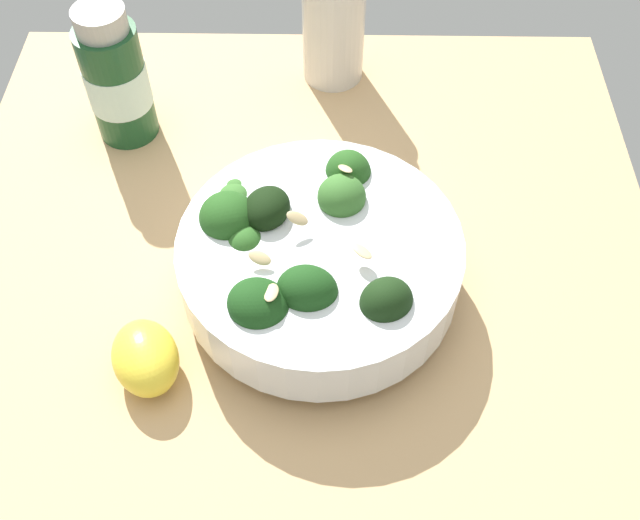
{
  "coord_description": "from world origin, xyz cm",
  "views": [
    {
      "loc": [
        2.27,
        -37.76,
        50.89
      ],
      "look_at": [
        1.74,
        -2.96,
        4.0
      ],
      "focal_mm": 41.71,
      "sensor_mm": 36.0,
      "label": 1
    }
  ],
  "objects_px": {
    "bowl_of_broccoli": "(315,257)",
    "lemon_wedge": "(145,358)",
    "bottle_tall": "(334,15)",
    "bottle_short": "(116,79)"
  },
  "relations": [
    {
      "from": "lemon_wedge",
      "to": "bottle_tall",
      "type": "height_order",
      "value": "bottle_tall"
    },
    {
      "from": "lemon_wedge",
      "to": "bottle_tall",
      "type": "distance_m",
      "value": 0.38
    },
    {
      "from": "bottle_short",
      "to": "bowl_of_broccoli",
      "type": "bearing_deg",
      "value": -44.96
    },
    {
      "from": "bowl_of_broccoli",
      "to": "bottle_tall",
      "type": "xyz_separation_m",
      "value": [
        0.01,
        0.27,
        0.03
      ]
    },
    {
      "from": "bowl_of_broccoli",
      "to": "lemon_wedge",
      "type": "height_order",
      "value": "bowl_of_broccoli"
    },
    {
      "from": "bottle_tall",
      "to": "bottle_short",
      "type": "relative_size",
      "value": 1.11
    },
    {
      "from": "bowl_of_broccoli",
      "to": "bottle_short",
      "type": "distance_m",
      "value": 0.26
    },
    {
      "from": "bowl_of_broccoli",
      "to": "lemon_wedge",
      "type": "xyz_separation_m",
      "value": [
        -0.13,
        -0.08,
        -0.02
      ]
    },
    {
      "from": "lemon_wedge",
      "to": "bottle_tall",
      "type": "bearing_deg",
      "value": 68.65
    },
    {
      "from": "bowl_of_broccoli",
      "to": "lemon_wedge",
      "type": "relative_size",
      "value": 3.44
    }
  ]
}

